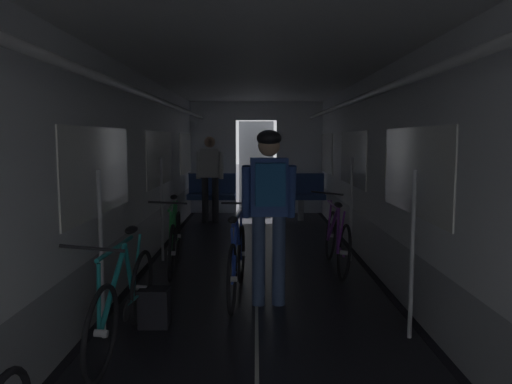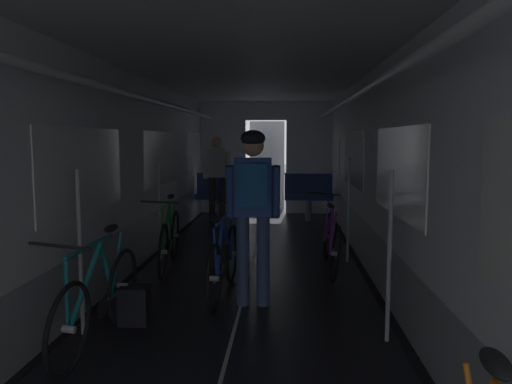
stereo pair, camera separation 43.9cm
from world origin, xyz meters
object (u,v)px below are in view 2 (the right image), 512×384
bench_seat_far_left (220,192)px  bicycle_blue_in_aisle (224,260)px  bicycle_purple (331,241)px  person_cyclist_aisle (253,198)px  bench_seat_far_right (308,192)px  bicycle_green (169,239)px  bicycle_teal (99,298)px  backpack_on_floor (135,305)px  person_standing_near_bench (217,173)px

bench_seat_far_left → bicycle_blue_in_aisle: size_ratio=0.58×
bicycle_purple → person_cyclist_aisle: 1.76m
bicycle_blue_in_aisle → person_cyclist_aisle: bearing=-39.3°
bench_seat_far_left → bicycle_blue_in_aisle: bench_seat_far_left is taller
bench_seat_far_right → bicycle_green: (-1.93, -3.84, -0.18)m
bicycle_teal → backpack_on_floor: bicycle_teal is taller
bicycle_purple → bicycle_green: 2.04m
bicycle_green → bicycle_blue_in_aisle: bearing=-52.3°
bench_seat_far_right → bicycle_teal: bench_seat_far_right is taller
bench_seat_far_right → bicycle_purple: 3.83m
bicycle_purple → bicycle_green: size_ratio=1.00×
bicycle_blue_in_aisle → person_standing_near_bench: person_standing_near_bench is taller
bicycle_blue_in_aisle → backpack_on_floor: bicycle_blue_in_aisle is taller
bicycle_purple → person_cyclist_aisle: bearing=-123.4°
bicycle_green → person_standing_near_bench: bearing=87.9°
bicycle_blue_in_aisle → backpack_on_floor: (-0.70, -0.81, -0.21)m
bench_seat_far_right → person_cyclist_aisle: person_cyclist_aisle is taller
bench_seat_far_right → person_cyclist_aisle: bearing=-98.5°
bench_seat_far_right → person_standing_near_bench: person_standing_near_bench is taller
bench_seat_far_right → bicycle_purple: size_ratio=0.58×
bench_seat_far_right → bicycle_blue_in_aisle: size_ratio=0.58×
bench_seat_far_left → bench_seat_far_right: size_ratio=1.00×
person_cyclist_aisle → backpack_on_floor: 1.47m
bench_seat_far_left → person_standing_near_bench: size_ratio=0.58×
bicycle_blue_in_aisle → backpack_on_floor: size_ratio=4.97×
bicycle_blue_in_aisle → bench_seat_far_right: bearing=77.4°
bicycle_green → backpack_on_floor: bearing=-86.1°
bench_seat_far_right → bicycle_purple: (0.11, -3.83, -0.19)m
person_standing_near_bench → bicycle_teal: bearing=-91.4°
bicycle_green → bicycle_purple: bearing=0.4°
bicycle_teal → backpack_on_floor: bearing=73.1°
bench_seat_far_right → bicycle_blue_in_aisle: (-1.10, -4.91, -0.18)m
bicycle_blue_in_aisle → bicycle_teal: bearing=-123.3°
bicycle_blue_in_aisle → bicycle_purple: bearing=41.8°
bicycle_teal → person_standing_near_bench: (0.14, 5.81, 0.59)m
bicycle_teal → bench_seat_far_right: bearing=72.6°
bench_seat_far_right → bicycle_blue_in_aisle: bearing=-102.6°
bicycle_green → backpack_on_floor: 1.90m
backpack_on_floor → bicycle_purple: bearing=44.8°
bicycle_purple → bench_seat_far_left: bearing=116.5°
bicycle_purple → bicycle_teal: (-2.05, -2.36, 0.00)m
bench_seat_far_left → person_cyclist_aisle: (1.02, -5.18, 0.50)m
bench_seat_far_right → bicycle_teal: size_ratio=0.58×
bicycle_green → person_standing_near_bench: person_standing_near_bench is taller
bench_seat_far_left → bicycle_purple: 4.28m
bicycle_purple → bicycle_teal: bearing=-131.0°
backpack_on_floor → person_standing_near_bench: bearing=90.0°
bicycle_purple → backpack_on_floor: bearing=-135.2°
person_cyclist_aisle → bicycle_blue_in_aisle: size_ratio=1.02×
backpack_on_floor → bicycle_blue_in_aisle: bearing=49.4°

